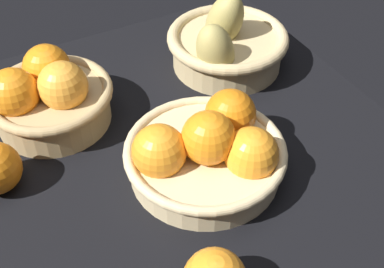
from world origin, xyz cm
name	(u,v)px	position (x,y,z in cm)	size (l,w,h in cm)	color
market_tray	(189,174)	(0.00, 0.00, 1.50)	(84.00, 72.00, 3.00)	black
basket_near_left	(48,96)	(-20.56, -14.80, 8.05)	(20.26, 20.26, 11.81)	tan
basket_far_left_pears	(226,45)	(-20.14, 18.39, 7.73)	(22.38, 22.38, 15.19)	tan
basket_center	(208,151)	(1.85, 2.22, 7.26)	(24.00, 24.00, 11.51)	#D3BC8C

